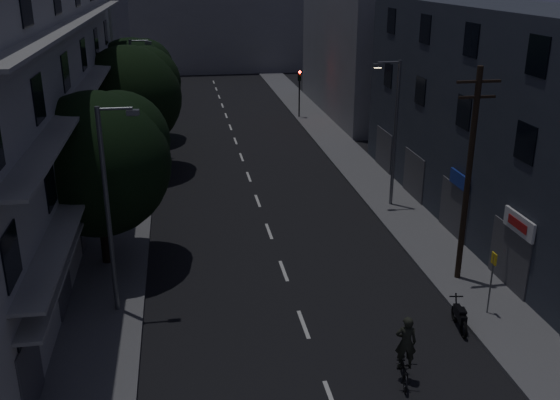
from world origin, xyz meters
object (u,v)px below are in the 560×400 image
object	(u,v)px
utility_pole	(469,173)
bus_stop_sign	(492,272)
cyclist	(405,359)
motorcycle	(460,317)

from	to	relation	value
utility_pole	bus_stop_sign	bearing A→B (deg)	-92.30
cyclist	motorcycle	bearing A→B (deg)	53.26
utility_pole	motorcycle	size ratio (longest dim) A/B	4.99
utility_pole	bus_stop_sign	xyz separation A→B (m)	(-0.12, -2.98, -2.98)
utility_pole	motorcycle	xyz separation A→B (m)	(-1.57, -3.63, -4.41)
bus_stop_sign	cyclist	world-z (taller)	bus_stop_sign
utility_pole	cyclist	distance (m)	8.83
utility_pole	cyclist	xyz separation A→B (m)	(-4.69, -6.27, -4.08)
bus_stop_sign	cyclist	size ratio (longest dim) A/B	1.07
utility_pole	bus_stop_sign	size ratio (longest dim) A/B	3.56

